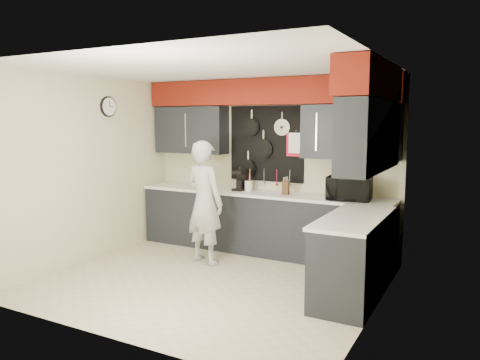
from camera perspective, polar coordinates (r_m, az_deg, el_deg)
The scene contains 10 objects.
ground at distance 5.97m, azimuth -3.62°, elevation -12.15°, with size 4.00×4.00×0.00m, color #C4B899.
back_wall_assembly at distance 7.03m, azimuth 3.24°, elevation 7.50°, with size 4.00×0.36×2.60m.
right_wall_assembly at distance 5.16m, azimuth 15.72°, elevation 6.53°, with size 0.36×3.50×2.60m.
left_wall_assembly at distance 6.93m, azimuth -17.81°, elevation 1.57°, with size 0.05×3.50×2.60m.
base_cabinets at distance 6.59m, azimuth 5.23°, elevation -6.13°, with size 3.95×2.20×0.92m.
microwave at distance 6.44m, azimuth 13.16°, elevation -0.98°, with size 0.57×0.39×0.32m, color black.
knife_block at distance 6.76m, azimuth 5.59°, elevation -0.93°, with size 0.09×0.09×0.20m, color #391F12.
utensil_crock at distance 7.08m, azimuth 1.06°, elevation -0.72°, with size 0.12×0.12×0.15m, color silver.
coffee_maker at distance 7.14m, azimuth 0.08°, elevation 0.04°, with size 0.18×0.22×0.31m.
person at distance 6.48m, azimuth -4.35°, elevation -2.75°, with size 0.63×0.41×1.71m, color #ACACA9.
Camera 1 is at (2.97, -4.78, 2.00)m, focal length 35.00 mm.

